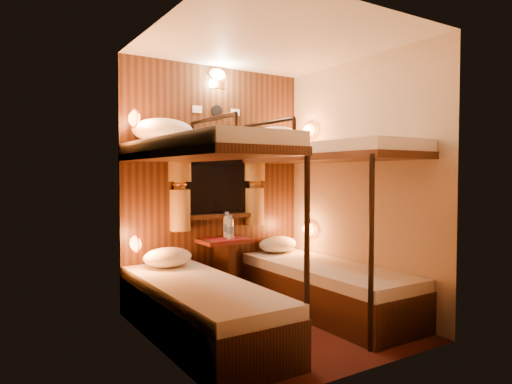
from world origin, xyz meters
TOP-DOWN VIEW (x-y plane):
  - floor at (0.00, 0.00)m, footprint 2.10×2.10m
  - ceiling at (0.00, 0.00)m, footprint 2.10×2.10m
  - wall_back at (0.00, 1.05)m, footprint 2.40×0.00m
  - wall_front at (0.00, -1.05)m, footprint 2.40×0.00m
  - wall_left at (-1.00, 0.00)m, footprint 0.00×2.40m
  - wall_right at (1.00, 0.00)m, footprint 0.00×2.40m
  - back_panel at (0.00, 1.04)m, footprint 2.00×0.03m
  - bunk_left at (-0.65, 0.07)m, footprint 0.72×1.90m
  - bunk_right at (0.65, 0.07)m, footprint 0.72×1.90m
  - window at (0.00, 1.00)m, footprint 1.00×0.12m
  - curtains at (0.00, 0.97)m, footprint 1.10×0.22m
  - back_fixtures at (0.00, 1.00)m, footprint 0.54×0.09m
  - reading_lamps at (-0.00, 0.70)m, footprint 2.00×0.20m
  - table at (0.00, 0.85)m, footprint 0.50×0.34m
  - bottle_left at (0.03, 0.79)m, footprint 0.07×0.07m
  - bottle_right at (0.06, 0.92)m, footprint 0.08×0.08m
  - sachet_a at (0.10, 0.89)m, footprint 0.08×0.07m
  - sachet_b at (0.08, 0.89)m, footprint 0.07×0.06m
  - pillow_lower_left at (-0.65, 0.74)m, footprint 0.45×0.32m
  - pillow_lower_right at (0.65, 0.85)m, footprint 0.44×0.31m
  - pillow_upper_left at (-0.65, 0.83)m, footprint 0.57×0.41m
  - pillow_upper_right at (0.65, 0.83)m, footprint 0.57×0.41m

SIDE VIEW (x-z plane):
  - floor at x=0.00m, z-range 0.00..0.00m
  - table at x=0.00m, z-range 0.09..0.74m
  - pillow_lower_right at x=0.65m, z-range 0.46..0.63m
  - pillow_lower_left at x=-0.65m, z-range 0.46..0.63m
  - bunk_left at x=-0.65m, z-range -0.35..1.47m
  - bunk_right at x=0.65m, z-range -0.35..1.47m
  - sachet_a at x=0.10m, z-range 0.65..0.66m
  - sachet_b at x=0.08m, z-range 0.65..0.66m
  - bottle_left at x=0.03m, z-range 0.63..0.88m
  - bottle_right at x=0.06m, z-range 0.63..0.90m
  - window at x=0.00m, z-range 0.79..1.58m
  - wall_back at x=0.00m, z-range 0.00..2.40m
  - wall_front at x=0.00m, z-range 0.00..2.40m
  - wall_left at x=-1.00m, z-range 0.00..2.40m
  - wall_right at x=1.00m, z-range 0.00..2.40m
  - back_panel at x=0.00m, z-range 0.00..2.40m
  - reading_lamps at x=0.00m, z-range 0.62..1.86m
  - curtains at x=0.00m, z-range 0.76..1.76m
  - pillow_upper_right at x=0.65m, z-range 1.59..1.81m
  - pillow_upper_left at x=-0.65m, z-range 1.59..1.81m
  - back_fixtures at x=0.00m, z-range 2.00..2.49m
  - ceiling at x=0.00m, z-range 2.40..2.40m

